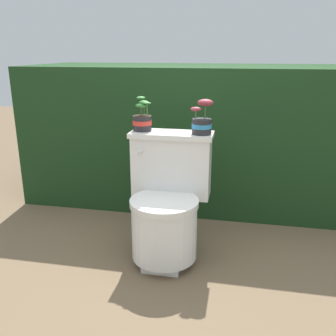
% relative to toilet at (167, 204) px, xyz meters
% --- Properties ---
extents(ground_plane, '(12.00, 12.00, 0.00)m').
position_rel_toilet_xyz_m(ground_plane, '(0.04, -0.12, -0.36)').
color(ground_plane, brown).
extents(hedge_backdrop, '(2.85, 1.04, 1.15)m').
position_rel_toilet_xyz_m(hedge_backdrop, '(0.04, 1.11, 0.22)').
color(hedge_backdrop, '#193819').
rests_on(hedge_backdrop, ground).
extents(toilet, '(0.52, 0.54, 0.79)m').
position_rel_toilet_xyz_m(toilet, '(0.00, 0.00, 0.00)').
color(toilet, white).
rests_on(toilet, ground).
extents(potted_plant_left, '(0.12, 0.12, 0.21)m').
position_rel_toilet_xyz_m(potted_plant_left, '(-0.19, 0.16, 0.49)').
color(potted_plant_left, '#262628').
rests_on(potted_plant_left, toilet).
extents(potted_plant_midleft, '(0.13, 0.14, 0.21)m').
position_rel_toilet_xyz_m(potted_plant_midleft, '(0.19, 0.14, 0.50)').
color(potted_plant_midleft, '#262628').
rests_on(potted_plant_midleft, toilet).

